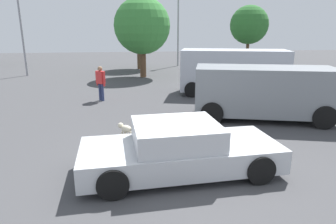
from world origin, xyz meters
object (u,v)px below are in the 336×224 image
at_px(van_white, 233,71).
at_px(pedestrian, 101,81).
at_px(sedan_foreground, 179,150).
at_px(light_post_mid, 18,6).
at_px(dog, 125,128).
at_px(light_post_near, 178,18).
at_px(suv_dark, 263,91).

xyz_separation_m(van_white, pedestrian, (-6.59, -0.56, -0.27)).
xyz_separation_m(sedan_foreground, light_post_mid, (-8.32, 16.48, 4.27)).
relative_size(pedestrian, light_post_mid, 0.22).
height_order(sedan_foreground, dog, sedan_foreground).
bearing_deg(light_post_near, sedan_foreground, -99.87).
bearing_deg(sedan_foreground, dog, 112.37).
bearing_deg(pedestrian, suv_dark, 103.73).
distance_m(suv_dark, light_post_mid, 17.96).
relative_size(sedan_foreground, dog, 9.43).
distance_m(light_post_near, light_post_mid, 12.81).
height_order(suv_dark, light_post_mid, light_post_mid).
xyz_separation_m(suv_dark, light_post_mid, (-12.13, 12.70, 3.77)).
xyz_separation_m(sedan_foreground, dog, (-1.23, 2.60, -0.30)).
distance_m(dog, van_white, 7.89).
xyz_separation_m(dog, pedestrian, (-1.10, 5.03, 0.70)).
height_order(suv_dark, pedestrian, suv_dark).
distance_m(sedan_foreground, suv_dark, 5.39).
bearing_deg(sedan_foreground, suv_dark, 41.73).
height_order(sedan_foreground, suv_dark, suv_dark).
distance_m(suv_dark, pedestrian, 7.25).
relative_size(van_white, light_post_mid, 0.77).
xyz_separation_m(pedestrian, light_post_near, (5.98, 13.37, 3.27)).
relative_size(suv_dark, light_post_near, 0.85).
xyz_separation_m(dog, light_post_mid, (-7.08, 13.88, 4.57)).
bearing_deg(van_white, suv_dark, 100.04).
height_order(van_white, suv_dark, van_white).
bearing_deg(van_white, pedestrian, 20.65).
height_order(van_white, light_post_mid, light_post_mid).
xyz_separation_m(van_white, suv_dark, (-0.45, -4.41, -0.16)).
relative_size(dog, light_post_near, 0.08).
xyz_separation_m(sedan_foreground, pedestrian, (-2.33, 7.63, 0.40)).
bearing_deg(light_post_mid, van_white, -33.41).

